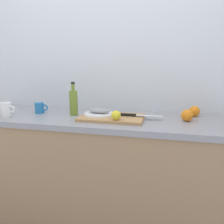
{
  "coord_description": "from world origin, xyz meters",
  "views": [
    {
      "loc": [
        0.45,
        -1.53,
        1.27
      ],
      "look_at": [
        0.1,
        -0.04,
        0.95
      ],
      "focal_mm": 35.03,
      "sensor_mm": 36.0,
      "label": 1
    }
  ],
  "objects_px": {
    "cutting_board": "(112,117)",
    "chef_knife": "(136,115)",
    "lemon_0": "(116,115)",
    "white_plate": "(99,114)",
    "olive_oil_bottle": "(73,102)",
    "coffee_mug_0": "(6,110)",
    "fish_fillet": "(99,111)",
    "coffee_mug_1": "(40,108)"
  },
  "relations": [
    {
      "from": "cutting_board",
      "to": "fish_fillet",
      "type": "distance_m",
      "value": 0.11
    },
    {
      "from": "white_plate",
      "to": "chef_knife",
      "type": "relative_size",
      "value": 0.75
    },
    {
      "from": "lemon_0",
      "to": "coffee_mug_0",
      "type": "bearing_deg",
      "value": -179.05
    },
    {
      "from": "chef_knife",
      "to": "lemon_0",
      "type": "distance_m",
      "value": 0.18
    },
    {
      "from": "chef_knife",
      "to": "lemon_0",
      "type": "bearing_deg",
      "value": -133.69
    },
    {
      "from": "lemon_0",
      "to": "chef_knife",
      "type": "bearing_deg",
      "value": 48.26
    },
    {
      "from": "cutting_board",
      "to": "coffee_mug_1",
      "type": "bearing_deg",
      "value": 174.98
    },
    {
      "from": "cutting_board",
      "to": "white_plate",
      "type": "bearing_deg",
      "value": 174.59
    },
    {
      "from": "olive_oil_bottle",
      "to": "cutting_board",
      "type": "bearing_deg",
      "value": -9.98
    },
    {
      "from": "chef_knife",
      "to": "coffee_mug_0",
      "type": "height_order",
      "value": "coffee_mug_0"
    },
    {
      "from": "chef_knife",
      "to": "coffee_mug_1",
      "type": "xyz_separation_m",
      "value": [
        -0.78,
        0.03,
        0.01
      ]
    },
    {
      "from": "chef_knife",
      "to": "cutting_board",
      "type": "bearing_deg",
      "value": -172.7
    },
    {
      "from": "coffee_mug_1",
      "to": "coffee_mug_0",
      "type": "bearing_deg",
      "value": -135.62
    },
    {
      "from": "white_plate",
      "to": "fish_fillet",
      "type": "height_order",
      "value": "fish_fillet"
    },
    {
      "from": "cutting_board",
      "to": "white_plate",
      "type": "height_order",
      "value": "white_plate"
    },
    {
      "from": "coffee_mug_1",
      "to": "white_plate",
      "type": "bearing_deg",
      "value": -4.94
    },
    {
      "from": "olive_oil_bottle",
      "to": "chef_knife",
      "type": "bearing_deg",
      "value": -3.35
    },
    {
      "from": "white_plate",
      "to": "olive_oil_bottle",
      "type": "relative_size",
      "value": 0.86
    },
    {
      "from": "fish_fillet",
      "to": "chef_knife",
      "type": "relative_size",
      "value": 0.56
    },
    {
      "from": "fish_fillet",
      "to": "coffee_mug_1",
      "type": "height_order",
      "value": "coffee_mug_1"
    },
    {
      "from": "olive_oil_bottle",
      "to": "coffee_mug_1",
      "type": "height_order",
      "value": "olive_oil_bottle"
    },
    {
      "from": "cutting_board",
      "to": "fish_fillet",
      "type": "relative_size",
      "value": 2.75
    },
    {
      "from": "coffee_mug_1",
      "to": "cutting_board",
      "type": "bearing_deg",
      "value": -5.02
    },
    {
      "from": "olive_oil_bottle",
      "to": "coffee_mug_0",
      "type": "bearing_deg",
      "value": -159.59
    },
    {
      "from": "olive_oil_bottle",
      "to": "white_plate",
      "type": "bearing_deg",
      "value": -11.97
    },
    {
      "from": "coffee_mug_1",
      "to": "lemon_0",
      "type": "bearing_deg",
      "value": -13.38
    },
    {
      "from": "white_plate",
      "to": "chef_knife",
      "type": "bearing_deg",
      "value": 3.91
    },
    {
      "from": "cutting_board",
      "to": "chef_knife",
      "type": "height_order",
      "value": "chef_knife"
    },
    {
      "from": "white_plate",
      "to": "olive_oil_bottle",
      "type": "height_order",
      "value": "olive_oil_bottle"
    },
    {
      "from": "cutting_board",
      "to": "chef_knife",
      "type": "bearing_deg",
      "value": 9.25
    },
    {
      "from": "chef_knife",
      "to": "fish_fillet",
      "type": "bearing_deg",
      "value": -178.04
    },
    {
      "from": "coffee_mug_0",
      "to": "white_plate",
      "type": "bearing_deg",
      "value": 10.47
    },
    {
      "from": "lemon_0",
      "to": "coffee_mug_0",
      "type": "distance_m",
      "value": 0.83
    },
    {
      "from": "chef_knife",
      "to": "coffee_mug_0",
      "type": "relative_size",
      "value": 2.46
    },
    {
      "from": "olive_oil_bottle",
      "to": "coffee_mug_1",
      "type": "xyz_separation_m",
      "value": [
        -0.29,
        -0.0,
        -0.06
      ]
    },
    {
      "from": "cutting_board",
      "to": "coffee_mug_1",
      "type": "height_order",
      "value": "coffee_mug_1"
    },
    {
      "from": "coffee_mug_0",
      "to": "coffee_mug_1",
      "type": "height_order",
      "value": "coffee_mug_0"
    },
    {
      "from": "lemon_0",
      "to": "coffee_mug_0",
      "type": "xyz_separation_m",
      "value": [
        -0.83,
        -0.01,
        0.0
      ]
    },
    {
      "from": "cutting_board",
      "to": "olive_oil_bottle",
      "type": "bearing_deg",
      "value": 170.02
    },
    {
      "from": "chef_knife",
      "to": "coffee_mug_1",
      "type": "relative_size",
      "value": 2.62
    },
    {
      "from": "white_plate",
      "to": "olive_oil_bottle",
      "type": "xyz_separation_m",
      "value": [
        -0.22,
        0.05,
        0.07
      ]
    },
    {
      "from": "lemon_0",
      "to": "fish_fillet",
      "type": "bearing_deg",
      "value": 142.89
    }
  ]
}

